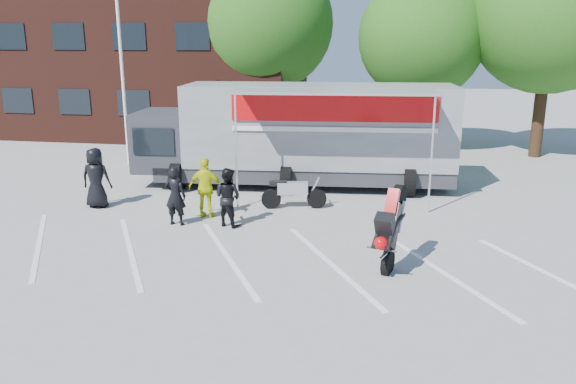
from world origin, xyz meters
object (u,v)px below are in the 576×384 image
(tree_left, at_px, (268,24))
(spectator_hivis, at_px, (206,188))
(stunt_bike_rider, at_px, (395,263))
(tree_mid, at_px, (422,38))
(parked_motorcycle, at_px, (294,208))
(flagpole, at_px, (126,34))
(spectator_leather_a, at_px, (96,178))
(tree_right, at_px, (551,13))
(spectator_leather_c, at_px, (228,197))
(spectator_leather_b, at_px, (175,196))
(transporter_truck, at_px, (304,186))

(tree_left, distance_m, spectator_hivis, 13.11)
(stunt_bike_rider, bearing_deg, tree_mid, 101.83)
(tree_mid, bearing_deg, parked_motorcycle, -111.60)
(flagpole, height_order, spectator_leather_a, flagpole)
(parked_motorcycle, bearing_deg, spectator_hivis, 107.84)
(spectator_hivis, bearing_deg, spectator_leather_a, -6.91)
(flagpole, xyz_separation_m, parked_motorcycle, (7.32, -4.91, -5.05))
(tree_right, relative_size, spectator_hivis, 5.35)
(tree_left, relative_size, spectator_leather_c, 5.44)
(spectator_leather_b, distance_m, spectator_hivis, 0.98)
(tree_left, bearing_deg, spectator_leather_a, -102.99)
(parked_motorcycle, bearing_deg, spectator_leather_c, 130.00)
(transporter_truck, relative_size, stunt_bike_rider, 5.35)
(parked_motorcycle, xyz_separation_m, spectator_leather_b, (-2.88, -2.07, 0.81))
(stunt_bike_rider, height_order, spectator_leather_b, spectator_leather_b)
(tree_right, bearing_deg, flagpole, -164.52)
(tree_right, xyz_separation_m, spectator_leather_a, (-14.72, -10.31, -4.98))
(parked_motorcycle, bearing_deg, tree_left, 3.98)
(parked_motorcycle, bearing_deg, transporter_truck, -9.32)
(parked_motorcycle, height_order, spectator_leather_a, spectator_leather_a)
(tree_mid, bearing_deg, tree_right, -5.71)
(tree_left, xyz_separation_m, tree_mid, (7.00, -1.00, -0.62))
(tree_left, distance_m, parked_motorcycle, 12.63)
(tree_left, distance_m, spectator_leather_c, 13.74)
(tree_left, xyz_separation_m, transporter_truck, (2.96, -8.22, -5.57))
(stunt_bike_rider, bearing_deg, parked_motorcycle, 143.63)
(parked_motorcycle, distance_m, spectator_leather_c, 2.52)
(tree_right, distance_m, spectator_leather_a, 18.65)
(tree_mid, bearing_deg, flagpole, -156.03)
(tree_right, height_order, transporter_truck, tree_right)
(flagpole, height_order, tree_mid, flagpole)
(parked_motorcycle, bearing_deg, tree_mid, -33.37)
(stunt_bike_rider, distance_m, spectator_leather_c, 4.88)
(stunt_bike_rider, bearing_deg, transporter_truck, 131.12)
(tree_left, distance_m, tree_right, 12.10)
(transporter_truck, relative_size, spectator_leather_a, 6.00)
(tree_mid, height_order, parked_motorcycle, tree_mid)
(stunt_bike_rider, xyz_separation_m, spectator_leather_a, (-8.74, 2.90, 0.90))
(stunt_bike_rider, height_order, spectator_hivis, spectator_hivis)
(spectator_hivis, bearing_deg, flagpole, -51.42)
(parked_motorcycle, relative_size, stunt_bike_rider, 0.98)
(flagpole, height_order, parked_motorcycle, flagpole)
(tree_left, bearing_deg, spectator_hivis, -86.25)
(tree_left, height_order, spectator_hivis, tree_left)
(tree_left, height_order, tree_mid, tree_left)
(tree_left, bearing_deg, spectator_leather_b, -89.15)
(spectator_leather_a, height_order, spectator_hivis, spectator_leather_a)
(stunt_bike_rider, distance_m, spectator_leather_a, 9.25)
(tree_left, bearing_deg, tree_right, -7.13)
(flagpole, relative_size, tree_left, 0.93)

